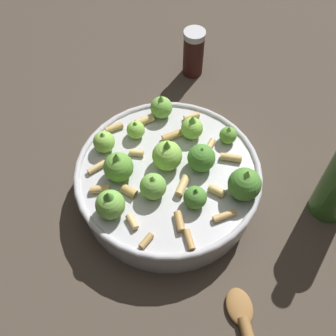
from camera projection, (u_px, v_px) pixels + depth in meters
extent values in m
plane|color=#42382D|center=(168.00, 192.00, 0.67)|extent=(2.40, 2.40, 0.00)
cylinder|color=#B7B7BC|center=(168.00, 182.00, 0.65)|extent=(0.27, 0.27, 0.06)
torus|color=#B7B7BC|center=(168.00, 172.00, 0.62)|extent=(0.28, 0.28, 0.01)
sphere|color=#75B247|center=(153.00, 186.00, 0.58)|extent=(0.04, 0.04, 0.04)
cone|color=#75B247|center=(153.00, 179.00, 0.57)|extent=(0.02, 0.02, 0.01)
sphere|color=#8CC64C|center=(136.00, 130.00, 0.65)|extent=(0.03, 0.03, 0.03)
cone|color=#609E38|center=(135.00, 124.00, 0.64)|extent=(0.01, 0.01, 0.01)
sphere|color=#609E38|center=(118.00, 165.00, 0.60)|extent=(0.04, 0.04, 0.04)
cone|color=#75B247|center=(117.00, 156.00, 0.58)|extent=(0.02, 0.02, 0.02)
sphere|color=#8CC64C|center=(168.00, 156.00, 0.61)|extent=(0.04, 0.04, 0.04)
cone|color=#609E38|center=(168.00, 146.00, 0.59)|extent=(0.02, 0.02, 0.02)
sphere|color=#609E38|center=(228.00, 135.00, 0.64)|extent=(0.03, 0.03, 0.03)
cone|color=#8CC64C|center=(229.00, 129.00, 0.63)|extent=(0.01, 0.01, 0.01)
sphere|color=#8CC64C|center=(104.00, 142.00, 0.63)|extent=(0.03, 0.03, 0.03)
cone|color=#75B247|center=(103.00, 135.00, 0.62)|extent=(0.02, 0.02, 0.01)
sphere|color=#75B247|center=(110.00, 205.00, 0.57)|extent=(0.04, 0.04, 0.04)
cone|color=#4C8933|center=(108.00, 196.00, 0.55)|extent=(0.02, 0.02, 0.02)
sphere|color=#4C8933|center=(195.00, 198.00, 0.58)|extent=(0.03, 0.03, 0.03)
cone|color=#4C8933|center=(196.00, 191.00, 0.56)|extent=(0.01, 0.01, 0.01)
sphere|color=#8CC64C|center=(192.00, 128.00, 0.65)|extent=(0.03, 0.03, 0.03)
cone|color=#75B247|center=(193.00, 120.00, 0.63)|extent=(0.02, 0.02, 0.02)
sphere|color=#75B247|center=(161.00, 107.00, 0.67)|extent=(0.04, 0.04, 0.04)
cone|color=#75B247|center=(161.00, 99.00, 0.66)|extent=(0.02, 0.02, 0.02)
sphere|color=#4C8933|center=(245.00, 184.00, 0.58)|extent=(0.05, 0.05, 0.05)
cone|color=#8CC64C|center=(247.00, 175.00, 0.56)|extent=(0.02, 0.02, 0.02)
sphere|color=#4C8933|center=(201.00, 158.00, 0.61)|extent=(0.04, 0.04, 0.04)
cone|color=#75B247|center=(202.00, 150.00, 0.59)|extent=(0.02, 0.02, 0.01)
cylinder|color=tan|center=(182.00, 186.00, 0.60)|extent=(0.03, 0.03, 0.01)
cylinder|color=tan|center=(97.00, 167.00, 0.62)|extent=(0.03, 0.02, 0.01)
cylinder|color=tan|center=(137.00, 153.00, 0.64)|extent=(0.02, 0.01, 0.01)
cylinder|color=tan|center=(189.00, 240.00, 0.55)|extent=(0.01, 0.03, 0.01)
cylinder|color=tan|center=(100.00, 189.00, 0.60)|extent=(0.03, 0.01, 0.01)
cylinder|color=tan|center=(144.00, 120.00, 0.67)|extent=(0.03, 0.02, 0.01)
cylinder|color=tan|center=(129.00, 191.00, 0.59)|extent=(0.03, 0.02, 0.01)
cylinder|color=tan|center=(114.00, 128.00, 0.66)|extent=(0.03, 0.02, 0.01)
cylinder|color=tan|center=(209.00, 148.00, 0.64)|extent=(0.02, 0.03, 0.01)
cylinder|color=tan|center=(172.00, 136.00, 0.65)|extent=(0.03, 0.02, 0.01)
cylinder|color=tan|center=(132.00, 222.00, 0.57)|extent=(0.02, 0.02, 0.01)
cylinder|color=tan|center=(217.00, 191.00, 0.60)|extent=(0.03, 0.02, 0.01)
cylinder|color=tan|center=(192.00, 117.00, 0.68)|extent=(0.03, 0.02, 0.01)
cylinder|color=tan|center=(146.00, 241.00, 0.55)|extent=(0.02, 0.02, 0.01)
cylinder|color=tan|center=(225.00, 216.00, 0.57)|extent=(0.04, 0.02, 0.01)
cylinder|color=tan|center=(231.00, 158.00, 0.63)|extent=(0.03, 0.02, 0.01)
cylinder|color=tan|center=(179.00, 222.00, 0.57)|extent=(0.01, 0.03, 0.01)
cylinder|color=#33140F|center=(193.00, 55.00, 0.79)|extent=(0.04, 0.04, 0.08)
cylinder|color=silver|center=(195.00, 35.00, 0.75)|extent=(0.04, 0.04, 0.01)
ellipsoid|color=olive|center=(239.00, 307.00, 0.56)|extent=(0.04, 0.05, 0.01)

